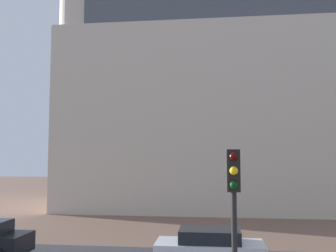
% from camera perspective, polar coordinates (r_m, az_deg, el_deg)
% --- Properties ---
extents(landmark_building, '(26.22, 12.28, 32.78)m').
position_cam_1_polar(landmark_building, '(33.13, 7.99, 4.54)').
color(landmark_building, beige).
rests_on(landmark_building, ground_plane).
extents(car_white, '(4.39, 2.00, 1.43)m').
position_cam_1_polar(car_white, '(15.76, 6.51, -18.25)').
color(car_white, silver).
rests_on(car_white, ground_plane).
extents(traffic_light_pole, '(0.28, 0.34, 4.53)m').
position_cam_1_polar(traffic_light_pole, '(8.07, 10.24, -13.29)').
color(traffic_light_pole, black).
rests_on(traffic_light_pole, ground_plane).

